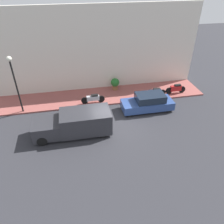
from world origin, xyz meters
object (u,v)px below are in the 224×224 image
at_px(parked_car, 148,103).
at_px(potted_plant, 115,83).
at_px(motorcycle_black, 155,92).
at_px(delivery_van, 74,123).
at_px(scooter_silver, 93,98).
at_px(motorcycle_red, 176,89).
at_px(streetlamp, 13,75).

distance_m(parked_car, potted_plant, 4.25).
distance_m(motorcycle_black, potted_plant, 3.80).
xyz_separation_m(delivery_van, scooter_silver, (3.69, -1.78, -0.33)).
bearing_deg(potted_plant, scooter_silver, 130.81).
distance_m(parked_car, delivery_van, 6.36).
bearing_deg(motorcycle_black, scooter_silver, 90.75).
xyz_separation_m(motorcycle_red, potted_plant, (1.79, 5.32, 0.18)).
height_order(parked_car, motorcycle_red, parked_car).
bearing_deg(motorcycle_black, streetlamp, 91.37).
bearing_deg(motorcycle_red, delivery_van, 112.51).
height_order(parked_car, streetlamp, streetlamp).
bearing_deg(potted_plant, motorcycle_red, -108.58).
height_order(parked_car, scooter_silver, parked_car).
relative_size(delivery_van, scooter_silver, 2.64).
bearing_deg(parked_car, scooter_silver, 67.62).
relative_size(delivery_van, motorcycle_black, 2.56).
distance_m(streetlamp, potted_plant, 8.77).
xyz_separation_m(streetlamp, potted_plant, (2.21, -8.09, -2.58)).
distance_m(parked_car, streetlamp, 10.50).
bearing_deg(delivery_van, motorcycle_black, -62.97).
bearing_deg(streetlamp, motorcycle_red, -88.20).
bearing_deg(parked_car, motorcycle_red, -59.55).
height_order(delivery_van, streetlamp, streetlamp).
relative_size(scooter_silver, potted_plant, 1.78).
height_order(motorcycle_red, scooter_silver, motorcycle_red).
relative_size(streetlamp, potted_plant, 4.07).
distance_m(delivery_van, scooter_silver, 4.11).
height_order(parked_car, potted_plant, parked_car).
height_order(parked_car, delivery_van, delivery_van).
distance_m(delivery_van, streetlamp, 5.83).
distance_m(motorcycle_black, motorcycle_red, 2.07).
height_order(motorcycle_black, motorcycle_red, motorcycle_red).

